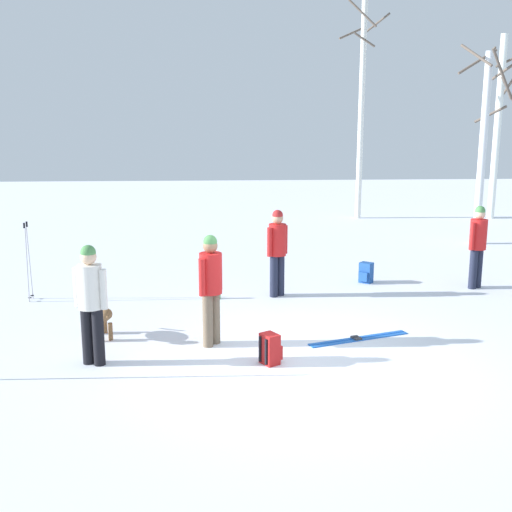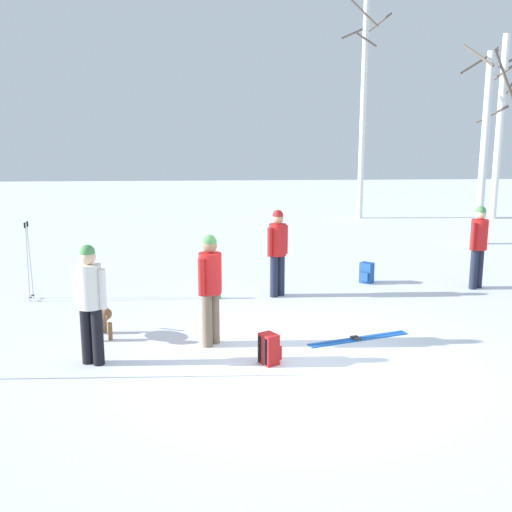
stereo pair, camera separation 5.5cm
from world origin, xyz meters
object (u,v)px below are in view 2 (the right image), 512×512
(ski_poles_1, at_px, (29,259))
(birch_tree_0, at_px, (363,105))
(person_3, at_px, (90,297))
(dog, at_px, (102,314))
(person_4, at_px, (278,247))
(ski_pair_lying_1, at_px, (358,339))
(backpack_1, at_px, (269,349))
(water_bottle_0, at_px, (219,292))
(person_1, at_px, (210,283))
(birch_tree_2, at_px, (500,125))
(person_2, at_px, (479,242))
(backpack_0, at_px, (366,273))
(birch_tree_1, at_px, (485,141))

(ski_poles_1, xyz_separation_m, birch_tree_0, (8.75, 10.32, 3.21))
(person_3, height_order, dog, person_3)
(birch_tree_0, bearing_deg, person_4, -111.08)
(ski_pair_lying_1, bearing_deg, backpack_1, -148.36)
(water_bottle_0, bearing_deg, person_1, -92.66)
(birch_tree_0, distance_m, birch_tree_2, 4.90)
(person_2, relative_size, birch_tree_2, 0.27)
(dog, relative_size, ski_pair_lying_1, 0.50)
(person_2, xyz_separation_m, person_4, (-4.16, -0.35, 0.00))
(ski_poles_1, distance_m, backpack_0, 6.87)
(backpack_0, bearing_deg, birch_tree_1, 44.98)
(water_bottle_0, bearing_deg, birch_tree_0, 63.81)
(birch_tree_2, bearing_deg, birch_tree_0, 175.83)
(person_1, height_order, birch_tree_1, birch_tree_1)
(dog, xyz_separation_m, birch_tree_1, (9.21, 7.43, 2.51))
(ski_poles_1, height_order, birch_tree_1, birch_tree_1)
(backpack_0, bearing_deg, person_2, -14.95)
(backpack_1, bearing_deg, birch_tree_2, 55.55)
(backpack_0, bearing_deg, birch_tree_0, 78.14)
(ski_pair_lying_1, relative_size, birch_tree_1, 0.31)
(person_2, relative_size, birch_tree_1, 0.31)
(ski_poles_1, bearing_deg, person_4, 0.05)
(birch_tree_0, height_order, birch_tree_2, birch_tree_0)
(birch_tree_0, bearing_deg, person_3, -116.74)
(ski_poles_1, distance_m, birch_tree_2, 17.04)
(person_2, xyz_separation_m, backpack_0, (-2.15, 0.58, -0.77))
(backpack_0, bearing_deg, dog, -147.26)
(dog, bearing_deg, backpack_1, -26.03)
(person_4, xyz_separation_m, birch_tree_0, (3.98, 10.32, 3.04))
(person_3, xyz_separation_m, water_bottle_0, (1.77, 3.27, -0.85))
(backpack_1, distance_m, birch_tree_1, 11.26)
(person_1, xyz_separation_m, person_3, (-1.65, -0.68, 0.00))
(dog, height_order, backpack_1, dog)
(person_1, distance_m, water_bottle_0, 2.73)
(birch_tree_0, bearing_deg, water_bottle_0, -116.19)
(person_2, bearing_deg, birch_tree_0, 91.04)
(ski_poles_1, height_order, birch_tree_2, birch_tree_2)
(ski_poles_1, xyz_separation_m, water_bottle_0, (3.62, -0.11, -0.68))
(ski_pair_lying_1, xyz_separation_m, birch_tree_1, (5.19, 7.76, 2.88))
(person_4, distance_m, ski_poles_1, 4.78)
(person_1, relative_size, birch_tree_2, 0.27)
(backpack_0, xyz_separation_m, birch_tree_2, (6.81, 9.04, 3.13))
(birch_tree_2, bearing_deg, water_bottle_0, -134.67)
(backpack_1, height_order, birch_tree_1, birch_tree_1)
(birch_tree_1, relative_size, birch_tree_2, 0.85)
(person_4, bearing_deg, person_2, 4.76)
(person_1, xyz_separation_m, birch_tree_2, (10.09, 12.67, 2.36))
(ski_poles_1, height_order, backpack_1, ski_poles_1)
(person_1, xyz_separation_m, backpack_1, (0.83, -0.83, -0.77))
(backpack_0, distance_m, birch_tree_0, 10.33)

